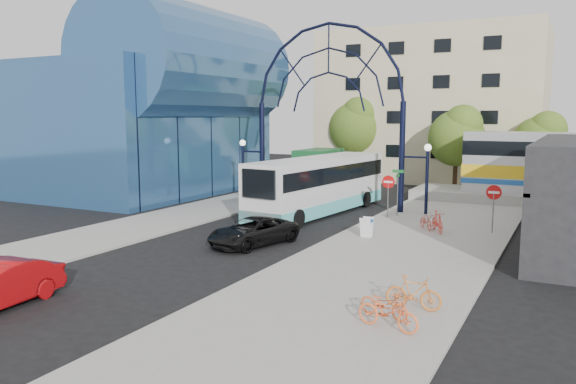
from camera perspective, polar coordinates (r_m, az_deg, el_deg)
The scene contains 21 objects.
ground at distance 25.64m, azimuth -8.61°, elevation -6.12°, with size 120.00×120.00×0.00m, color black.
sidewalk_east at distance 25.73m, azimuth 11.56°, elevation -6.00°, with size 8.00×56.00×0.12m, color gray.
plaza_west at distance 34.17m, azimuth -11.54°, elevation -2.61°, with size 5.00×50.00×0.12m, color gray.
gateway_arch at distance 37.22m, azimuth 4.12°, elevation 11.49°, with size 13.64×0.44×12.10m.
stop_sign at distance 33.84m, azimuth 10.15°, elevation 0.64°, with size 0.80×0.07×2.50m.
do_not_enter_sign at distance 30.60m, azimuth 20.17°, elevation -0.49°, with size 0.76×0.07×2.48m.
street_name_sign at distance 34.28m, azimuth 11.09°, elevation 0.94°, with size 0.70×0.70×2.80m.
sandwich_board at distance 28.13m, azimuth 7.99°, elevation -3.32°, with size 0.55×0.61×0.99m.
transit_hall at distance 46.18m, azimuth -13.29°, elevation 8.27°, with size 16.50×18.00×14.50m.
apartment_block at distance 56.52m, azimuth 14.54°, elevation 8.40°, with size 20.00×12.10×14.00m.
tree_north_a at distance 46.84m, azimuth 16.89°, elevation 5.57°, with size 4.48×4.48×7.00m.
tree_north_b at distance 53.37m, azimuth 7.05°, elevation 6.77°, with size 5.12×5.12×8.00m.
tree_north_c at distance 48.13m, azimuth 24.37°, elevation 4.87°, with size 4.16×4.16×6.50m.
city_bus at distance 35.17m, azimuth 3.19°, elevation 0.77°, with size 4.10×13.05×3.53m.
green_truck at distance 46.10m, azimuth 3.58°, elevation 2.26°, with size 2.70×6.85×3.44m.
black_suv at distance 26.74m, azimuth -3.57°, elevation -4.03°, with size 2.17×4.72×1.31m, color black.
bike_near_a at distance 30.84m, azimuth 13.85°, elevation -2.90°, with size 0.54×1.56×0.82m, color red.
bike_near_b at distance 30.11m, azimuth 14.93°, elevation -2.92°, with size 0.52×1.83×1.10m, color red.
bike_far_a at distance 17.28m, azimuth 9.75°, elevation -11.12°, with size 0.57×1.62×0.85m, color #D95C2B.
bike_far_b at distance 18.12m, azimuth 12.63°, elevation -9.96°, with size 0.50×1.76×1.06m, color orange.
bike_far_c at distance 16.40m, azimuth 10.11°, elevation -11.92°, with size 0.66×1.89×0.99m, color orange.
Camera 1 is at (14.71, -20.10, 6.09)m, focal length 35.00 mm.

